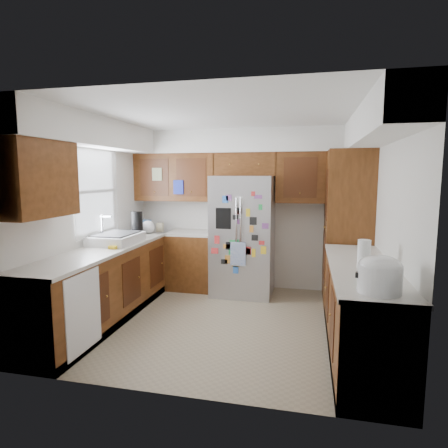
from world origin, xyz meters
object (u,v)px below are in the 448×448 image
Objects in this scene: rice_cooker at (380,273)px; paper_towel at (364,254)px; fridge at (243,236)px; pantry at (347,228)px.

rice_cooker reaches higher than paper_towel.
fridge is 2.33m from paper_towel.
pantry is 1.51m from fridge.
fridge is 6.56× the size of paper_towel.
fridge is (-1.50, 0.05, -0.17)m from pantry.
fridge reaches higher than paper_towel.
paper_towel is (1.49, -1.78, 0.16)m from fridge.
fridge is 5.39× the size of rice_cooker.
paper_towel is (-0.01, -1.73, -0.02)m from pantry.
fridge is 2.97m from rice_cooker.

